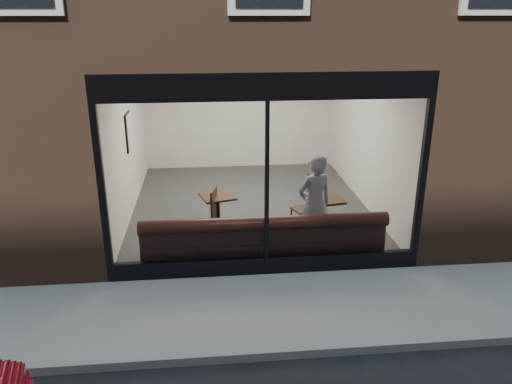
{
  "coord_description": "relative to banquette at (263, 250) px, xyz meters",
  "views": [
    {
      "loc": [
        -0.88,
        -5.05,
        4.01
      ],
      "look_at": [
        -0.13,
        2.4,
        1.28
      ],
      "focal_mm": 35.0,
      "sensor_mm": 36.0,
      "label": 1
    }
  ],
  "objects": [
    {
      "name": "host_building_pier_left",
      "position": [
        -3.75,
        5.55,
        1.38
      ],
      "size": [
        2.5,
        12.0,
        3.2
      ],
      "primitive_type": "cube",
      "color": "brown",
      "rests_on": "ground"
    },
    {
      "name": "storefront_header",
      "position": [
        0.0,
        -0.4,
        2.77
      ],
      "size": [
        5.0,
        0.1,
        0.4
      ],
      "primitive_type": "cube",
      "color": "black",
      "rests_on": "host_building_upper"
    },
    {
      "name": "sidewalk_near",
      "position": [
        0.0,
        -1.45,
        -0.22
      ],
      "size": [
        40.0,
        2.0,
        0.01
      ],
      "primitive_type": "cube",
      "color": "gray",
      "rests_on": "ground"
    },
    {
      "name": "banquette",
      "position": [
        0.0,
        0.0,
        0.0
      ],
      "size": [
        4.0,
        0.55,
        0.45
      ],
      "primitive_type": "cube",
      "color": "black",
      "rests_on": "cafe_floor"
    },
    {
      "name": "cafe_floor",
      "position": [
        0.0,
        2.55,
        -0.21
      ],
      "size": [
        6.0,
        6.0,
        0.0
      ],
      "primitive_type": "plane",
      "color": "#2D2D30",
      "rests_on": "ground"
    },
    {
      "name": "ground",
      "position": [
        0.0,
        -2.45,
        -0.23
      ],
      "size": [
        120.0,
        120.0,
        0.0
      ],
      "primitive_type": "plane",
      "color": "black",
      "rests_on": "ground"
    },
    {
      "name": "cafe_wall_back",
      "position": [
        0.0,
        5.54,
        1.37
      ],
      "size": [
        5.0,
        0.0,
        5.0
      ],
      "primitive_type": "plane",
      "rotation": [
        1.57,
        0.0,
        0.0
      ],
      "color": "silver",
      "rests_on": "ground"
    },
    {
      "name": "host_building_backfill",
      "position": [
        0.0,
        8.55,
        1.38
      ],
      "size": [
        5.0,
        6.0,
        3.2
      ],
      "primitive_type": "cube",
      "color": "brown",
      "rests_on": "ground"
    },
    {
      "name": "storefront_kick",
      "position": [
        0.0,
        -0.4,
        -0.08
      ],
      "size": [
        5.0,
        0.1,
        0.3
      ],
      "primitive_type": "cube",
      "color": "black",
      "rests_on": "ground"
    },
    {
      "name": "storefront_mullion",
      "position": [
        0.0,
        -0.4,
        1.32
      ],
      "size": [
        0.06,
        0.1,
        2.5
      ],
      "primitive_type": "cube",
      "color": "black",
      "rests_on": "storefront_kick"
    },
    {
      "name": "storefront_glass",
      "position": [
        0.0,
        -0.43,
        1.33
      ],
      "size": [
        4.8,
        0.0,
        4.8
      ],
      "primitive_type": "plane",
      "rotation": [
        1.57,
        0.0,
        0.0
      ],
      "color": "white",
      "rests_on": "storefront_kick"
    },
    {
      "name": "person",
      "position": [
        0.92,
        0.32,
        0.66
      ],
      "size": [
        0.74,
        0.6,
        1.77
      ],
      "primitive_type": "imported",
      "rotation": [
        0.0,
        0.0,
        3.45
      ],
      "color": "#8698B3",
      "rests_on": "cafe_floor"
    },
    {
      "name": "cafe_table_left",
      "position": [
        -0.72,
        1.28,
        0.52
      ],
      "size": [
        0.73,
        0.73,
        0.04
      ],
      "primitive_type": "cube",
      "rotation": [
        0.0,
        0.0,
        0.28
      ],
      "color": "black",
      "rests_on": "cafe_floor"
    },
    {
      "name": "cafe_wall_left",
      "position": [
        -2.49,
        2.55,
        1.37
      ],
      "size": [
        0.0,
        6.0,
        6.0
      ],
      "primitive_type": "plane",
      "rotation": [
        1.57,
        0.0,
        1.57
      ],
      "color": "silver",
      "rests_on": "ground"
    },
    {
      "name": "cafe_table_right",
      "position": [
        1.22,
        0.94,
        0.52
      ],
      "size": [
        0.77,
        0.77,
        0.04
      ],
      "primitive_type": "cube",
      "rotation": [
        0.0,
        0.0,
        0.17
      ],
      "color": "black",
      "rests_on": "cafe_floor"
    },
    {
      "name": "cafe_chair_left",
      "position": [
        -0.98,
        1.15,
        0.01
      ],
      "size": [
        0.54,
        0.54,
        0.04
      ],
      "primitive_type": "cube",
      "rotation": [
        0.0,
        0.0,
        2.92
      ],
      "color": "black",
      "rests_on": "cafe_floor"
    },
    {
      "name": "cafe_wall_right",
      "position": [
        2.49,
        2.55,
        1.37
      ],
      "size": [
        0.0,
        6.0,
        6.0
      ],
      "primitive_type": "plane",
      "rotation": [
        1.57,
        0.0,
        -1.57
      ],
      "color": "silver",
      "rests_on": "ground"
    },
    {
      "name": "kerb_near",
      "position": [
        0.0,
        -2.5,
        -0.17
      ],
      "size": [
        40.0,
        0.1,
        0.12
      ],
      "primitive_type": "cube",
      "color": "gray",
      "rests_on": "ground"
    },
    {
      "name": "wall_poster",
      "position": [
        -2.45,
        2.65,
        1.47
      ],
      "size": [
        0.02,
        0.53,
        0.71
      ],
      "primitive_type": "cube",
      "color": "white",
      "rests_on": "cafe_wall_left"
    },
    {
      "name": "cafe_ceiling",
      "position": [
        0.0,
        2.55,
        2.97
      ],
      "size": [
        6.0,
        6.0,
        0.0
      ],
      "primitive_type": "plane",
      "rotation": [
        3.14,
        0.0,
        0.0
      ],
      "color": "white",
      "rests_on": "host_building_upper"
    },
    {
      "name": "host_building_pier_right",
      "position": [
        3.75,
        5.55,
        1.38
      ],
      "size": [
        2.5,
        12.0,
        3.2
      ],
      "primitive_type": "cube",
      "color": "brown",
      "rests_on": "ground"
    },
    {
      "name": "cafe_chair_right",
      "position": [
        1.01,
        1.69,
        0.01
      ],
      "size": [
        0.51,
        0.51,
        0.04
      ],
      "primitive_type": "cube",
      "rotation": [
        0.0,
        0.0,
        3.47
      ],
      "color": "black",
      "rests_on": "cafe_floor"
    }
  ]
}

